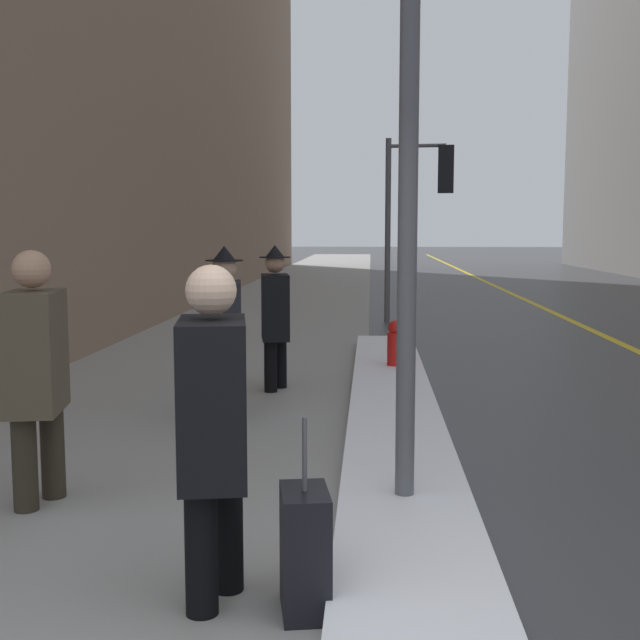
# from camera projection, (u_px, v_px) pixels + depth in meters

# --- Properties ---
(sidewalk_slab) EXTENTS (4.00, 80.00, 0.01)m
(sidewalk_slab) POSITION_uv_depth(u_px,v_px,m) (280.00, 310.00, 17.86)
(sidewalk_slab) COLOR gray
(sidewalk_slab) RESTS_ON ground
(road_centre_stripe) EXTENTS (0.16, 80.00, 0.00)m
(road_centre_stripe) POSITION_uv_depth(u_px,v_px,m) (553.00, 312.00, 17.48)
(road_centre_stripe) COLOR gold
(road_centre_stripe) RESTS_ON ground
(snow_bank_curb) EXTENTS (0.84, 10.39, 0.14)m
(snow_bank_curb) POSITION_uv_depth(u_px,v_px,m) (395.00, 417.00, 7.43)
(snow_bank_curb) COLOR white
(snow_bank_curb) RESTS_ON ground
(lamp_post) EXTENTS (0.28, 0.28, 4.40)m
(lamp_post) POSITION_uv_depth(u_px,v_px,m) (409.00, 85.00, 4.78)
(lamp_post) COLOR #515156
(lamp_post) RESTS_ON ground
(traffic_light_near) EXTENTS (1.31, 0.33, 3.55)m
(traffic_light_near) POSITION_uv_depth(u_px,v_px,m) (424.00, 190.00, 15.42)
(traffic_light_near) COLOR #515156
(traffic_light_near) RESTS_ON ground
(pedestrian_nearside) EXTENTS (0.40, 0.58, 1.65)m
(pedestrian_nearside) POSITION_uv_depth(u_px,v_px,m) (213.00, 419.00, 3.79)
(pedestrian_nearside) COLOR black
(pedestrian_nearside) RESTS_ON ground
(pedestrian_with_shoulder_bag) EXTENTS (0.40, 0.78, 1.68)m
(pedestrian_with_shoulder_bag) POSITION_uv_depth(u_px,v_px,m) (36.00, 366.00, 5.19)
(pedestrian_with_shoulder_bag) COLOR #2A241B
(pedestrian_with_shoulder_bag) RESTS_ON ground
(pedestrian_trailing) EXTENTS (0.38, 0.55, 1.66)m
(pedestrian_trailing) POSITION_uv_depth(u_px,v_px,m) (225.00, 326.00, 7.51)
(pedestrian_trailing) COLOR black
(pedestrian_trailing) RESTS_ON ground
(pedestrian_in_fedora) EXTENTS (0.37, 0.54, 1.64)m
(pedestrian_in_fedora) POSITION_uv_depth(u_px,v_px,m) (275.00, 312.00, 8.92)
(pedestrian_in_fedora) COLOR black
(pedestrian_in_fedora) RESTS_ON ground
(rolling_suitcase) EXTENTS (0.28, 0.39, 0.95)m
(rolling_suitcase) POSITION_uv_depth(u_px,v_px,m) (305.00, 552.00, 3.76)
(rolling_suitcase) COLOR black
(rolling_suitcase) RESTS_ON ground
(fire_hydrant) EXTENTS (0.20, 0.20, 0.70)m
(fire_hydrant) POSITION_uv_depth(u_px,v_px,m) (395.00, 349.00, 9.83)
(fire_hydrant) COLOR red
(fire_hydrant) RESTS_ON ground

